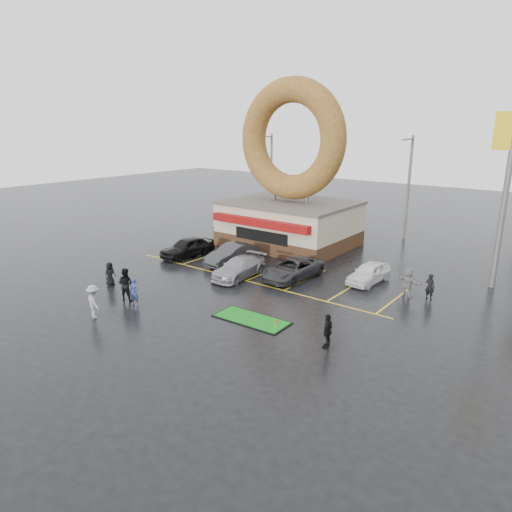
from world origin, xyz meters
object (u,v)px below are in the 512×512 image
Objects in this scene: donut_shop at (290,192)px; car_dgrey at (232,254)px; streetlight_mid at (408,185)px; car_white at (369,273)px; car_silver at (239,268)px; shell_sign at (509,168)px; streetlight_left at (271,176)px; person_blue at (134,292)px; car_grey at (293,269)px; putting_green at (252,319)px; person_cameraman at (328,331)px; dumpster at (226,236)px; car_black at (187,247)px.

donut_shop reaches higher than car_dgrey.
streetlight_mid is 2.35× the size of car_white.
streetlight_mid reaches higher than car_silver.
car_white is at bearing -148.46° from shell_sign.
streetlight_left reaches higher than car_white.
person_blue is at bearing -87.45° from donut_shop.
car_grey is 1.17× the size of putting_green.
streetlight_left is 5.50× the size of person_cameraman.
streetlight_mid is 15.91m from car_grey.
car_white is 2.34× the size of person_cameraman.
shell_sign is at bearing 25.16° from car_dgrey.
putting_green is (6.40, 2.50, -0.79)m from person_blue.
person_cameraman is (6.61, -7.19, 0.15)m from car_grey.
car_grey reaches higher than dumpster.
shell_sign reaches higher than car_grey.
shell_sign reaches higher than putting_green.
person_cameraman is 4.70m from putting_green.
car_black is at bearing -160.97° from shell_sign.
donut_shop is 19.04m from person_cameraman.
streetlight_left is 14.04m from streetlight_mid.
dumpster is (-4.36, 4.28, -0.09)m from car_dgrey.
person_blue is at bearing -80.79° from car_dgrey.
car_silver is (-4.85, -17.20, -4.12)m from streetlight_mid.
streetlight_left is 5.00× the size of dumpster.
dumpster is 0.43× the size of putting_green.
car_dgrey is at bearing -162.43° from car_white.
streetlight_mid is 19.79m from car_black.
streetlight_left is at bearing 107.47° from car_black.
person_cameraman is at bearing -107.34° from shell_sign.
car_dgrey is 5.30m from car_grey.
person_blue reaches higher than dumpster.
car_black is at bearing -166.75° from car_dgrey.
shell_sign is at bearing 152.43° from person_cameraman.
donut_shop is 6.61m from dumpster.
car_black is 2.48× the size of dumpster.
person_blue is 11.25m from person_cameraman.
car_dgrey is at bearing -158.72° from shell_sign.
shell_sign reaches higher than car_dgrey.
car_white is (13.62, 2.94, -0.11)m from car_black.
car_grey is at bearing -37.04° from dumpster.
car_white is at bearing -79.12° from streetlight_mid.
car_grey is (5.16, -7.32, -3.79)m from donut_shop.
person_cameraman is at bearing -78.00° from streetlight_mid.
person_blue is 1.01× the size of person_cameraman.
streetlight_mid reaches higher than putting_green.
car_silver is 9.14m from dumpster.
car_black is (2.87, -14.86, -4.02)m from streetlight_left.
person_blue is at bearing -158.68° from putting_green.
donut_shop is 7.50× the size of dumpster.
person_blue is (7.74, -23.69, -3.96)m from streetlight_left.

